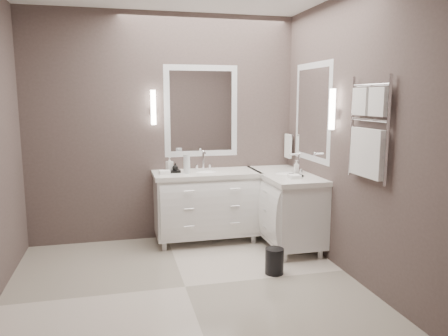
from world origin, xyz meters
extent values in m
cube|color=beige|center=(0.00, 0.00, -0.01)|extent=(3.20, 3.00, 0.01)
cube|color=#4F423F|center=(0.00, 1.50, 1.35)|extent=(3.20, 0.01, 2.70)
cube|color=#4F423F|center=(0.00, -1.50, 1.35)|extent=(3.20, 0.01, 2.70)
cube|color=#4F423F|center=(1.60, 0.00, 1.35)|extent=(0.01, 3.00, 2.70)
cube|color=white|center=(0.45, 1.23, 0.45)|extent=(1.20, 0.55, 0.70)
cube|color=white|center=(0.45, 1.23, 0.82)|extent=(1.24, 0.59, 0.05)
ellipsoid|color=white|center=(0.45, 1.23, 0.81)|extent=(0.36, 0.28, 0.12)
cylinder|color=white|center=(0.45, 1.39, 0.96)|extent=(0.02, 0.02, 0.22)
cube|color=white|center=(1.33, 0.90, 0.45)|extent=(0.55, 1.20, 0.70)
cube|color=white|center=(1.33, 0.90, 0.82)|extent=(0.59, 1.24, 0.05)
ellipsoid|color=white|center=(1.33, 0.90, 0.81)|extent=(0.36, 0.28, 0.12)
cylinder|color=white|center=(1.49, 0.90, 0.96)|extent=(0.02, 0.02, 0.22)
cube|color=white|center=(0.45, 1.49, 1.55)|extent=(0.90, 0.02, 1.10)
cube|color=white|center=(0.45, 1.49, 1.55)|extent=(0.77, 0.02, 0.96)
cube|color=white|center=(1.59, 0.80, 1.55)|extent=(0.02, 0.90, 1.10)
cube|color=white|center=(1.59, 0.80, 1.55)|extent=(0.02, 0.90, 0.96)
cube|color=white|center=(-0.13, 1.43, 1.55)|extent=(0.05, 0.05, 0.10)
cylinder|color=white|center=(-0.13, 1.43, 1.60)|extent=(0.06, 0.06, 0.40)
cube|color=white|center=(1.53, 0.22, 1.55)|extent=(0.05, 0.05, 0.10)
cylinder|color=white|center=(1.53, 0.22, 1.60)|extent=(0.06, 0.06, 0.40)
cylinder|color=white|center=(1.55, 1.36, 1.25)|extent=(0.02, 0.22, 0.02)
cube|color=white|center=(1.54, 1.36, 1.11)|extent=(0.03, 0.17, 0.30)
cylinder|color=white|center=(1.56, -0.68, 1.45)|extent=(0.03, 0.03, 0.90)
cylinder|color=white|center=(1.56, -0.12, 1.45)|extent=(0.03, 0.03, 0.90)
cube|color=white|center=(1.55, -0.53, 1.68)|extent=(0.06, 0.22, 0.24)
cube|color=white|center=(1.55, -0.27, 1.68)|extent=(0.06, 0.22, 0.24)
cube|color=white|center=(1.55, -0.40, 1.24)|extent=(0.06, 0.46, 0.42)
cylinder|color=black|center=(0.90, 0.09, 0.13)|extent=(0.20, 0.20, 0.26)
cube|color=black|center=(0.06, 1.27, 0.86)|extent=(0.18, 0.13, 0.03)
cube|color=black|center=(1.36, 0.69, 0.86)|extent=(0.12, 0.15, 0.02)
cylinder|color=silver|center=(0.21, 1.16, 0.96)|extent=(0.08, 0.08, 0.22)
imported|color=white|center=(0.03, 1.29, 0.95)|extent=(0.09, 0.09, 0.15)
imported|color=black|center=(0.09, 1.24, 0.92)|extent=(0.07, 0.07, 0.09)
imported|color=white|center=(1.36, 0.69, 0.95)|extent=(0.08, 0.08, 0.16)
camera|label=1|loc=(-0.56, -3.75, 1.72)|focal=35.00mm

